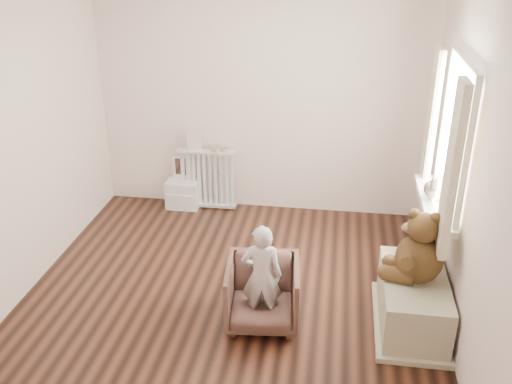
# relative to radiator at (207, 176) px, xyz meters

# --- Properties ---
(floor) EXTENTS (3.60, 3.60, 0.01)m
(floor) POSITION_rel_radiator_xyz_m (0.60, -1.68, -0.39)
(floor) COLOR black
(floor) RESTS_ON ground
(back_wall) EXTENTS (3.60, 0.02, 2.60)m
(back_wall) POSITION_rel_radiator_xyz_m (0.60, 0.12, 0.91)
(back_wall) COLOR white
(back_wall) RESTS_ON ground
(front_wall) EXTENTS (3.60, 0.02, 2.60)m
(front_wall) POSITION_rel_radiator_xyz_m (0.60, -3.48, 0.91)
(front_wall) COLOR white
(front_wall) RESTS_ON ground
(left_wall) EXTENTS (0.02, 3.60, 2.60)m
(left_wall) POSITION_rel_radiator_xyz_m (-1.20, -1.68, 0.91)
(left_wall) COLOR white
(left_wall) RESTS_ON ground
(right_wall) EXTENTS (0.02, 3.60, 2.60)m
(right_wall) POSITION_rel_radiator_xyz_m (2.40, -1.68, 0.91)
(right_wall) COLOR white
(right_wall) RESTS_ON ground
(window) EXTENTS (0.03, 0.90, 1.10)m
(window) POSITION_rel_radiator_xyz_m (2.36, -1.38, 1.06)
(window) COLOR white
(window) RESTS_ON right_wall
(window_sill) EXTENTS (0.22, 1.10, 0.06)m
(window_sill) POSITION_rel_radiator_xyz_m (2.27, -1.38, 0.48)
(window_sill) COLOR silver
(window_sill) RESTS_ON right_wall
(curtain_left) EXTENTS (0.06, 0.26, 1.30)m
(curtain_left) POSITION_rel_radiator_xyz_m (2.25, -1.95, 1.00)
(curtain_left) COLOR beige
(curtain_left) RESTS_ON right_wall
(curtain_right) EXTENTS (0.06, 0.26, 1.30)m
(curtain_right) POSITION_rel_radiator_xyz_m (2.25, -0.81, 1.00)
(curtain_right) COLOR beige
(curtain_right) RESTS_ON right_wall
(radiator) EXTENTS (0.66, 0.12, 0.69)m
(radiator) POSITION_rel_radiator_xyz_m (0.00, 0.00, 0.00)
(radiator) COLOR silver
(radiator) RESTS_ON floor
(paper_doll) EXTENTS (0.15, 0.01, 0.26)m
(paper_doll) POSITION_rel_radiator_xyz_m (-0.13, 0.00, 0.43)
(paper_doll) COLOR beige
(paper_doll) RESTS_ON radiator
(tin_a) EXTENTS (0.10, 0.10, 0.06)m
(tin_a) POSITION_rel_radiator_xyz_m (0.11, 0.00, 0.33)
(tin_a) COLOR #A59E8C
(tin_a) RESTS_ON radiator
(tin_b) EXTENTS (0.08, 0.08, 0.05)m
(tin_b) POSITION_rel_radiator_xyz_m (0.22, 0.00, 0.33)
(tin_b) COLOR #A59E8C
(tin_b) RESTS_ON radiator
(toy_vanity) EXTENTS (0.37, 0.27, 0.58)m
(toy_vanity) POSITION_rel_radiator_xyz_m (-0.28, -0.03, -0.11)
(toy_vanity) COLOR silver
(toy_vanity) RESTS_ON floor
(armchair) EXTENTS (0.63, 0.65, 0.54)m
(armchair) POSITION_rel_radiator_xyz_m (0.92, -2.01, -0.12)
(armchair) COLOR brown
(armchair) RESTS_ON floor
(child) EXTENTS (0.34, 0.24, 0.89)m
(child) POSITION_rel_radiator_xyz_m (0.92, -2.06, 0.08)
(child) COLOR beige
(child) RESTS_ON armchair
(toy_bench) EXTENTS (0.50, 0.95, 0.45)m
(toy_bench) POSITION_rel_radiator_xyz_m (2.12, -1.88, -0.19)
(toy_bench) COLOR #BBB692
(toy_bench) RESTS_ON floor
(teddy_bear) EXTENTS (0.56, 0.48, 0.59)m
(teddy_bear) POSITION_rel_radiator_xyz_m (2.12, -1.89, 0.28)
(teddy_bear) COLOR #36240F
(teddy_bear) RESTS_ON toy_bench
(plush_cat) EXTENTS (0.22, 0.31, 0.24)m
(plush_cat) POSITION_rel_radiator_xyz_m (2.26, -1.36, 0.61)
(plush_cat) COLOR slate
(plush_cat) RESTS_ON window_sill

